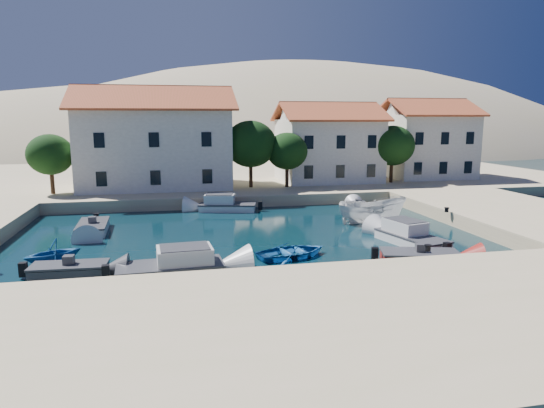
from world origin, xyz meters
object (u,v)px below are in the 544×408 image
at_px(building_left, 155,136).
at_px(cabin_cruiser_east, 412,237).
at_px(boat_east, 372,223).
at_px(rowboat_south, 292,257).
at_px(cabin_cruiser_south, 170,267).
at_px(building_right, 426,138).
at_px(building_mid, 328,141).

relative_size(building_left, cabin_cruiser_east, 2.81).
bearing_deg(building_left, boat_east, -45.43).
relative_size(rowboat_south, boat_east, 0.77).
bearing_deg(rowboat_south, boat_east, -62.62).
distance_m(cabin_cruiser_south, boat_east, 17.44).
bearing_deg(building_right, building_left, -176.19).
relative_size(building_mid, building_right, 1.11).
height_order(building_right, cabin_cruiser_south, building_right).
xyz_separation_m(building_mid, cabin_cruiser_south, (-16.85, -26.47, -4.75)).
relative_size(building_left, building_mid, 1.40).
relative_size(building_left, cabin_cruiser_south, 2.79).
relative_size(building_left, building_right, 1.56).
distance_m(building_mid, cabin_cruiser_east, 23.98).
height_order(rowboat_south, cabin_cruiser_east, cabin_cruiser_east).
distance_m(building_mid, boat_east, 17.99).
bearing_deg(building_mid, cabin_cruiser_south, -122.47).
bearing_deg(cabin_cruiser_east, rowboat_south, 84.00).
bearing_deg(boat_east, cabin_cruiser_east, 177.42).
xyz_separation_m(building_left, rowboat_south, (7.82, -23.47, -5.94)).
relative_size(building_right, rowboat_south, 2.30).
distance_m(building_right, rowboat_south, 34.21).
xyz_separation_m(cabin_cruiser_south, boat_east, (14.69, 9.39, -0.48)).
distance_m(building_left, boat_east, 23.34).
bearing_deg(boat_east, rowboat_south, 131.53).
height_order(building_mid, boat_east, building_mid).
xyz_separation_m(building_left, boat_east, (15.84, -16.08, -5.94)).
bearing_deg(building_right, building_mid, -175.24).
bearing_deg(rowboat_south, cabin_cruiser_south, 91.45).
xyz_separation_m(building_right, cabin_cruiser_east, (-14.32, -24.39, -5.00)).
bearing_deg(cabin_cruiser_south, rowboat_south, 13.32).
distance_m(building_left, building_right, 30.07).
bearing_deg(cabin_cruiser_south, boat_east, 29.19).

